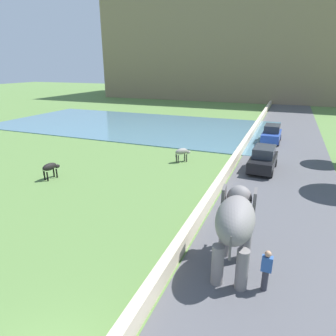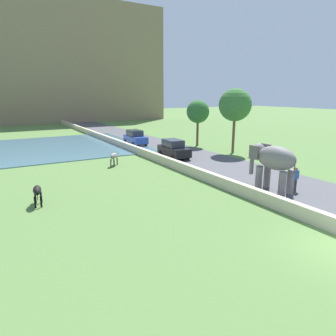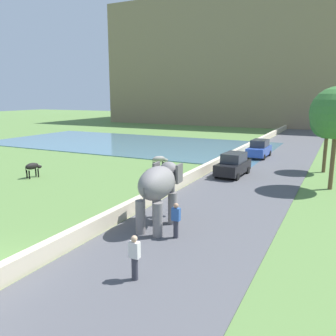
{
  "view_description": "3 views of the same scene",
  "coord_description": "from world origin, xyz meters",
  "px_view_note": "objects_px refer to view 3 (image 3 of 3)",
  "views": [
    {
      "loc": [
        4.71,
        -3.03,
        7.47
      ],
      "look_at": [
        -1.39,
        12.05,
        1.8
      ],
      "focal_mm": 31.58,
      "sensor_mm": 36.0,
      "label": 1
    },
    {
      "loc": [
        -11.77,
        -5.98,
        6.16
      ],
      "look_at": [
        -2.22,
        10.4,
        1.48
      ],
      "focal_mm": 32.26,
      "sensor_mm": 36.0,
      "label": 2
    },
    {
      "loc": [
        10.81,
        -7.1,
        6.14
      ],
      "look_at": [
        1.23,
        12.14,
        1.7
      ],
      "focal_mm": 37.74,
      "sensor_mm": 36.0,
      "label": 3
    }
  ],
  "objects_px": {
    "car_black": "(233,165)",
    "cow_black": "(33,167)",
    "elephant": "(159,186)",
    "car_blue": "(259,149)",
    "person_trailing": "(135,257)",
    "person_beside_elephant": "(176,220)",
    "cow_grey": "(159,160)"
  },
  "relations": [
    {
      "from": "person_beside_elephant",
      "to": "car_blue",
      "type": "bearing_deg",
      "value": 93.23
    },
    {
      "from": "person_trailing",
      "to": "cow_grey",
      "type": "distance_m",
      "value": 18.31
    },
    {
      "from": "cow_grey",
      "to": "person_beside_elephant",
      "type": "bearing_deg",
      "value": -59.4
    },
    {
      "from": "elephant",
      "to": "cow_black",
      "type": "relative_size",
      "value": 2.48
    },
    {
      "from": "person_trailing",
      "to": "car_black",
      "type": "xyz_separation_m",
      "value": [
        -1.53,
        16.83,
        0.03
      ]
    },
    {
      "from": "person_beside_elephant",
      "to": "person_trailing",
      "type": "xyz_separation_m",
      "value": [
        0.28,
        -3.83,
        0.0
      ]
    },
    {
      "from": "person_trailing",
      "to": "car_blue",
      "type": "distance_m",
      "value": 26.05
    },
    {
      "from": "car_blue",
      "to": "cow_black",
      "type": "height_order",
      "value": "car_blue"
    },
    {
      "from": "person_beside_elephant",
      "to": "elephant",
      "type": "bearing_deg",
      "value": 146.44
    },
    {
      "from": "cow_grey",
      "to": "cow_black",
      "type": "distance_m",
      "value": 10.0
    },
    {
      "from": "person_beside_elephant",
      "to": "car_blue",
      "type": "distance_m",
      "value": 22.21
    },
    {
      "from": "person_beside_elephant",
      "to": "cow_black",
      "type": "relative_size",
      "value": 1.15
    },
    {
      "from": "person_trailing",
      "to": "car_blue",
      "type": "relative_size",
      "value": 0.4
    },
    {
      "from": "person_beside_elephant",
      "to": "car_black",
      "type": "distance_m",
      "value": 13.06
    },
    {
      "from": "person_beside_elephant",
      "to": "cow_grey",
      "type": "bearing_deg",
      "value": 120.6
    },
    {
      "from": "elephant",
      "to": "car_black",
      "type": "relative_size",
      "value": 0.86
    },
    {
      "from": "cow_grey",
      "to": "person_trailing",
      "type": "bearing_deg",
      "value": -64.75
    },
    {
      "from": "cow_grey",
      "to": "cow_black",
      "type": "xyz_separation_m",
      "value": [
        -7.14,
        -6.99,
        0.0
      ]
    },
    {
      "from": "car_black",
      "to": "cow_black",
      "type": "distance_m",
      "value": 15.26
    },
    {
      "from": "elephant",
      "to": "cow_grey",
      "type": "distance_m",
      "value": 13.48
    },
    {
      "from": "car_blue",
      "to": "cow_black",
      "type": "xyz_separation_m",
      "value": [
        -13.42,
        -16.44,
        -0.06
      ]
    },
    {
      "from": "elephant",
      "to": "person_beside_elephant",
      "type": "distance_m",
      "value": 1.92
    },
    {
      "from": "car_blue",
      "to": "cow_grey",
      "type": "distance_m",
      "value": 11.34
    },
    {
      "from": "person_beside_elephant",
      "to": "person_trailing",
      "type": "height_order",
      "value": "same"
    },
    {
      "from": "elephant",
      "to": "person_trailing",
      "type": "relative_size",
      "value": 2.16
    },
    {
      "from": "person_trailing",
      "to": "car_black",
      "type": "bearing_deg",
      "value": 95.21
    },
    {
      "from": "elephant",
      "to": "person_beside_elephant",
      "type": "height_order",
      "value": "elephant"
    },
    {
      "from": "elephant",
      "to": "cow_black",
      "type": "distance_m",
      "value": 14.31
    },
    {
      "from": "elephant",
      "to": "person_trailing",
      "type": "height_order",
      "value": "elephant"
    },
    {
      "from": "car_blue",
      "to": "car_black",
      "type": "distance_m",
      "value": 9.17
    },
    {
      "from": "person_trailing",
      "to": "cow_black",
      "type": "relative_size",
      "value": 1.15
    },
    {
      "from": "elephant",
      "to": "car_blue",
      "type": "bearing_deg",
      "value": 89.95
    }
  ]
}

